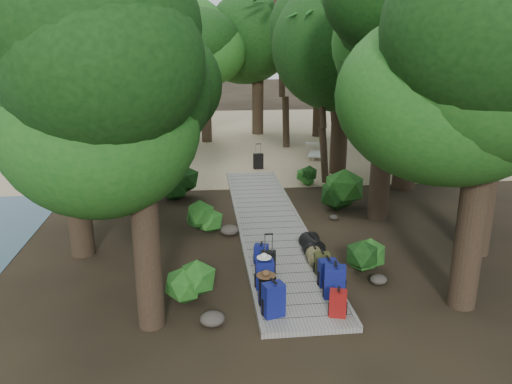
{
  "coord_description": "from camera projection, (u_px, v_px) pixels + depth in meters",
  "views": [
    {
      "loc": [
        -2.02,
        -13.22,
        5.48
      ],
      "look_at": [
        -0.39,
        1.34,
        1.0
      ],
      "focal_mm": 35.0,
      "sensor_mm": 36.0,
      "label": 1
    }
  ],
  "objects": [
    {
      "name": "rock_left_a",
      "position": [
        212.0,
        319.0,
        9.97
      ],
      "size": [
        0.5,
        0.45,
        0.28
      ],
      "primitive_type": null,
      "color": "#4C473F",
      "rests_on": "ground"
    },
    {
      "name": "shrub_left_a",
      "position": [
        190.0,
        284.0,
        10.75
      ],
      "size": [
        0.97,
        0.97,
        0.87
      ],
      "primitive_type": null,
      "color": "#1B5519",
      "rests_on": "ground"
    },
    {
      "name": "backpack_left_b",
      "position": [
        268.0,
        290.0,
        10.48
      ],
      "size": [
        0.39,
        0.32,
        0.64
      ],
      "primitive_type": null,
      "rotation": [
        0.0,
        0.0,
        -0.22
      ],
      "color": "black",
      "rests_on": "boardwalk"
    },
    {
      "name": "tree_left_b",
      "position": [
        66.0,
        87.0,
        12.05
      ],
      "size": [
        4.87,
        4.87,
        8.77
      ],
      "primitive_type": null,
      "color": "black",
      "rests_on": "ground"
    },
    {
      "name": "palm_left_a",
      "position": [
        130.0,
        85.0,
        18.44
      ],
      "size": [
        4.89,
        4.89,
        7.77
      ],
      "primitive_type": null,
      "color": "#103A10",
      "rests_on": "ground"
    },
    {
      "name": "backpack_right_d",
      "position": [
        322.0,
        262.0,
        11.93
      ],
      "size": [
        0.37,
        0.27,
        0.55
      ],
      "primitive_type": null,
      "rotation": [
        0.0,
        0.0,
        -0.04
      ],
      "color": "#383B19",
      "rests_on": "boardwalk"
    },
    {
      "name": "boardwalk",
      "position": [
        270.0,
        224.0,
        15.31
      ],
      "size": [
        2.0,
        12.0,
        0.12
      ],
      "primitive_type": "cube",
      "color": "gray",
      "rests_on": "ground"
    },
    {
      "name": "suitcase_on_boardwalk",
      "position": [
        268.0,
        262.0,
        11.92
      ],
      "size": [
        0.38,
        0.25,
        0.55
      ],
      "primitive_type": null,
      "rotation": [
        0.0,
        0.0,
        -0.16
      ],
      "color": "black",
      "rests_on": "boardwalk"
    },
    {
      "name": "shrub_left_c",
      "position": [
        178.0,
        181.0,
        17.97
      ],
      "size": [
        1.31,
        1.31,
        1.18
      ],
      "primitive_type": null,
      "color": "#1B5519",
      "rests_on": "ground"
    },
    {
      "name": "tree_right_a",
      "position": [
        486.0,
        112.0,
        9.54
      ],
      "size": [
        4.99,
        4.99,
        8.31
      ],
      "primitive_type": null,
      "color": "black",
      "rests_on": "ground"
    },
    {
      "name": "ground",
      "position": [
        275.0,
        238.0,
        14.38
      ],
      "size": [
        120.0,
        120.0,
        0.0
      ],
      "primitive_type": "plane",
      "color": "#322519",
      "rests_on": "ground"
    },
    {
      "name": "tree_right_e",
      "position": [
        343.0,
        51.0,
        19.93
      ],
      "size": [
        5.62,
        5.62,
        10.12
      ],
      "primitive_type": null,
      "color": "black",
      "rests_on": "ground"
    },
    {
      "name": "tree_back_a",
      "position": [
        205.0,
        67.0,
        26.77
      ],
      "size": [
        4.7,
        4.7,
        8.14
      ],
      "primitive_type": null,
      "color": "black",
      "rests_on": "ground"
    },
    {
      "name": "tree_left_c",
      "position": [
        138.0,
        89.0,
        16.16
      ],
      "size": [
        4.54,
        4.54,
        7.9
      ],
      "primitive_type": null,
      "color": "black",
      "rests_on": "ground"
    },
    {
      "name": "shrub_left_b",
      "position": [
        205.0,
        220.0,
        14.56
      ],
      "size": [
        1.0,
        1.0,
        0.9
      ],
      "primitive_type": null,
      "color": "#1B5519",
      "rests_on": "ground"
    },
    {
      "name": "rock_left_b",
      "position": [
        195.0,
        276.0,
        11.87
      ],
      "size": [
        0.31,
        0.28,
        0.17
      ],
      "primitive_type": null,
      "color": "#4C473F",
      "rests_on": "ground"
    },
    {
      "name": "duffel_right_khaki",
      "position": [
        314.0,
        255.0,
        12.51
      ],
      "size": [
        0.42,
        0.61,
        0.4
      ],
      "primitive_type": null,
      "rotation": [
        0.0,
        0.0,
        -0.03
      ],
      "color": "brown",
      "rests_on": "boardwalk"
    },
    {
      "name": "shrub_right_b",
      "position": [
        341.0,
        189.0,
        16.78
      ],
      "size": [
        1.49,
        1.49,
        1.34
      ],
      "primitive_type": null,
      "color": "#1B5519",
      "rests_on": "ground"
    },
    {
      "name": "sun_lounger",
      "position": [
        316.0,
        151.0,
        23.91
      ],
      "size": [
        1.27,
        2.17,
        0.67
      ],
      "primitive_type": null,
      "rotation": [
        0.0,
        0.0,
        -0.31
      ],
      "color": "silver",
      "rests_on": "sand_beach"
    },
    {
      "name": "tree_right_c",
      "position": [
        388.0,
        73.0,
        14.71
      ],
      "size": [
        5.23,
        5.23,
        9.06
      ],
      "primitive_type": null,
      "color": "black",
      "rests_on": "ground"
    },
    {
      "name": "rock_left_d",
      "position": [
        202.0,
        206.0,
        16.89
      ],
      "size": [
        0.31,
        0.28,
        0.17
      ],
      "primitive_type": null,
      "color": "#4C473F",
      "rests_on": "ground"
    },
    {
      "name": "rock_right_d",
      "position": [
        337.0,
        190.0,
        18.56
      ],
      "size": [
        0.5,
        0.45,
        0.28
      ],
      "primitive_type": null,
      "color": "#4C473F",
      "rests_on": "ground"
    },
    {
      "name": "rock_left_c",
      "position": [
        230.0,
        230.0,
        14.58
      ],
      "size": [
        0.54,
        0.49,
        0.3
      ],
      "primitive_type": null,
      "color": "#4C473F",
      "rests_on": "ground"
    },
    {
      "name": "rock_right_c",
      "position": [
        334.0,
        217.0,
        15.85
      ],
      "size": [
        0.27,
        0.25,
        0.15
      ],
      "primitive_type": null,
      "color": "#4C473F",
      "rests_on": "ground"
    },
    {
      "name": "hat_white",
      "position": [
        264.0,
        255.0,
        11.02
      ],
      "size": [
        0.33,
        0.33,
        0.11
      ],
      "primitive_type": null,
      "color": "silver",
      "rests_on": "backpack_left_c"
    },
    {
      "name": "tree_left_a",
      "position": [
        140.0,
        140.0,
        8.92
      ],
      "size": [
        4.53,
        4.53,
        7.54
      ],
      "primitive_type": null,
      "color": "black",
      "rests_on": "ground"
    },
    {
      "name": "backpack_left_d",
      "position": [
        261.0,
        253.0,
        12.45
      ],
      "size": [
        0.4,
        0.33,
        0.53
      ],
      "primitive_type": null,
      "rotation": [
        0.0,
        0.0,
        -0.25
      ],
      "color": "navy",
      "rests_on": "boardwalk"
    },
    {
      "name": "rock_right_a",
      "position": [
        378.0,
        279.0,
        11.66
      ],
      "size": [
        0.4,
        0.36,
        0.22
      ],
      "primitive_type": null,
      "color": "#4C473F",
      "rests_on": "ground"
    },
    {
      "name": "tree_back_d",
      "position": [
        132.0,
        64.0,
        25.85
      ],
      "size": [
        5.11,
        5.11,
        8.51
      ],
      "primitive_type": null,
      "color": "black",
      "rests_on": "ground"
    },
    {
      "name": "tree_right_b",
      "position": [
        499.0,
        84.0,
        12.1
      ],
      "size": [
        4.98,
        4.98,
        8.89
      ],
      "primitive_type": null,
      "color": "black",
      "rests_on": "ground"
    },
    {
      "name": "tree_back_c",
      "position": [
        320.0,
        63.0,
        28.31
      ],
      "size": [
        4.71,
        4.71,
        8.47
      ],
      "primitive_type": null,
      "color": "black",
      "rests_on": "ground"
    },
    {
      "name": "sand_beach",
      "position": [
        235.0,
        136.0,
        29.58
      ],
      "size": [
        40.0,
        22.0,
        0.02
      ],
      "primitive_type": "cube",
      "color": "tan",
      "rests_on": "ground"
    },
    {
      "name": "kayak",
      "position": [
        168.0,
        155.0,
        23.99
      ],
      "size": [
        2.12,
        3.41,
        0.34
      ],
      "primitive_type": "ellipsoid",
      "rotation": [
        0.0,
        0.0,
        0.44
      ],
      "color": "#BA0F11",
      "rests_on": "sand_beach"
    },
    {
      "name": "backpack_left_c",
      "position": [
        265.0,
        272.0,
        11.16
      ],
      "size": [
        0.41,
        0.29,
        0.74
      ],
      "primitive_type": null,
      "rotation": [
        0.0,
        0.0,
        -0.02
      ],
      "color": "navy",
      "rests_on": "boardwalk"
    },
    {
      "name": "backpack_right_a",
      "position": [
        338.0,
        302.0,
        10.03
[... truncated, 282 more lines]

